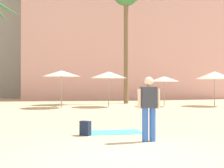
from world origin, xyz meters
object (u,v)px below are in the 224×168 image
cafe_umbrella_6 (109,75)px  person_mid_right (149,106)px  cafe_umbrella_4 (61,74)px  backpack (86,128)px  beach_towel (112,132)px  cafe_umbrella_0 (214,75)px  cafe_umbrella_1 (164,79)px

cafe_umbrella_6 → person_mid_right: (-0.25, -12.79, -1.27)m
cafe_umbrella_4 → backpack: size_ratio=5.98×
cafe_umbrella_6 → beach_towel: size_ratio=1.37×
beach_towel → person_mid_right: 1.99m
cafe_umbrella_4 → cafe_umbrella_6: size_ratio=1.01×
cafe_umbrella_0 → cafe_umbrella_6: size_ratio=1.03×
cafe_umbrella_0 → person_mid_right: bearing=-121.5°
cafe_umbrella_4 → person_mid_right: 12.66m
cafe_umbrella_4 → beach_towel: size_ratio=1.38×
cafe_umbrella_0 → person_mid_right: cafe_umbrella_0 is taller
cafe_umbrella_6 → backpack: cafe_umbrella_6 is taller
cafe_umbrella_6 → cafe_umbrella_0: bearing=-0.0°
beach_towel → backpack: size_ratio=4.34×
backpack → cafe_umbrella_0: bearing=-4.0°
beach_towel → cafe_umbrella_6: bearing=84.8°
cafe_umbrella_4 → cafe_umbrella_1: bearing=5.0°
cafe_umbrella_0 → backpack: size_ratio=6.11×
cafe_umbrella_4 → cafe_umbrella_0: bearing=2.9°
cafe_umbrella_1 → cafe_umbrella_6: bearing=-178.8°
cafe_umbrella_1 → person_mid_right: bearing=-108.0°
beach_towel → person_mid_right: person_mid_right is taller
cafe_umbrella_0 → cafe_umbrella_1: bearing=178.7°
cafe_umbrella_4 → person_mid_right: (2.90, -12.25, -1.32)m
beach_towel → cafe_umbrella_1: bearing=66.3°
cafe_umbrella_1 → cafe_umbrella_4: (-7.08, -0.62, 0.32)m
cafe_umbrella_0 → person_mid_right: (-7.83, -12.79, -1.28)m
cafe_umbrella_6 → beach_towel: cafe_umbrella_6 is taller
beach_towel → backpack: 0.97m
cafe_umbrella_6 → beach_towel: 11.46m
cafe_umbrella_0 → cafe_umbrella_1: size_ratio=1.21×
cafe_umbrella_4 → beach_towel: cafe_umbrella_4 is taller
cafe_umbrella_4 → beach_towel: 11.10m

